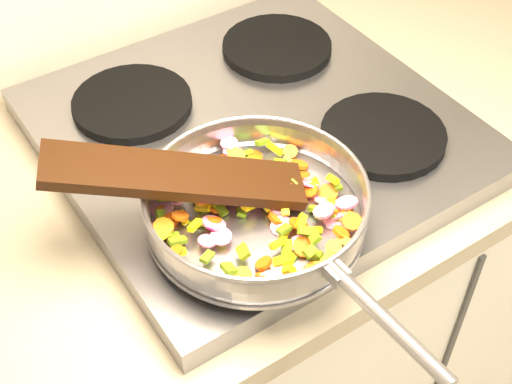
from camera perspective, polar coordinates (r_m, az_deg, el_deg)
base_cabinet at (r=1.84m, az=18.40°, el=0.88°), size 3.00×0.65×0.86m
cooktop at (r=1.12m, az=-0.11°, el=4.79°), size 0.60×0.60×0.04m
grate_fl at (r=0.97m, az=-2.42°, el=-1.48°), size 0.19×0.19×0.02m
grate_fr at (r=1.09m, az=10.14°, el=4.51°), size 0.19×0.19×0.02m
grate_bl at (r=1.15m, az=-9.88°, el=7.03°), size 0.19×0.19×0.02m
grate_br at (r=1.26m, az=1.69°, el=11.51°), size 0.19×0.19×0.02m
saute_pan at (r=0.92m, az=0.09°, el=-0.97°), size 0.33×0.50×0.06m
vegetable_heap at (r=0.93m, az=0.30°, el=-1.16°), size 0.26×0.27×0.04m
wooden_spatula at (r=0.91m, az=-6.39°, el=1.31°), size 0.33×0.21×0.10m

